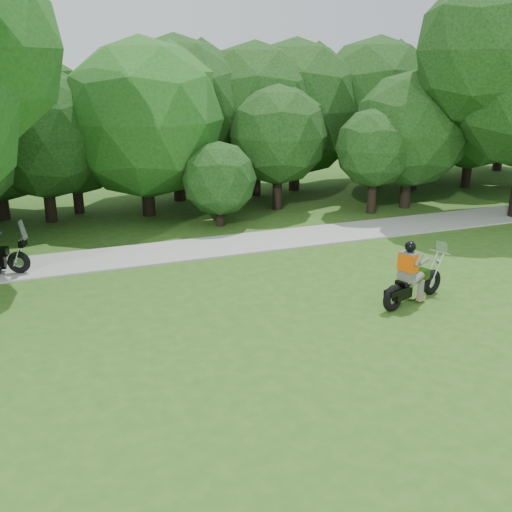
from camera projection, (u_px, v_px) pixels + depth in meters
ground at (406, 340)px, 12.70m from camera, size 100.00×100.00×0.00m
walkway at (271, 240)px, 19.78m from camera, size 60.00×2.20×0.06m
tree_line at (213, 118)px, 24.57m from camera, size 39.81×12.25×7.48m
chopper_motorcycle at (411, 281)px, 14.43m from camera, size 2.32×1.18×1.70m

